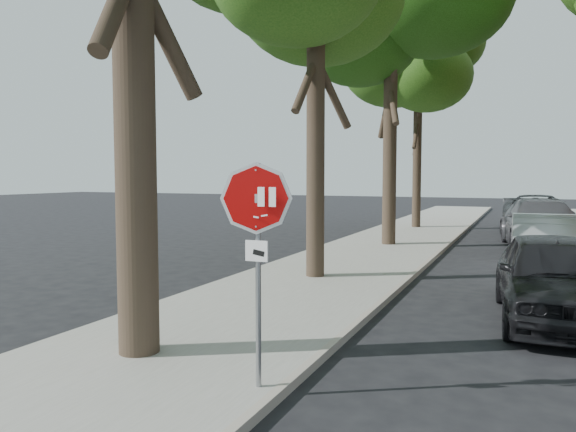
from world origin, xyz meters
name	(u,v)px	position (x,y,z in m)	size (l,w,h in m)	color
ground	(315,406)	(0.00, 0.00, 0.00)	(120.00, 120.00, 0.00)	black
sidewalk_left	(371,252)	(-2.50, 12.00, 0.06)	(4.00, 55.00, 0.12)	gray
curb_left	(436,256)	(-0.45, 12.00, 0.07)	(0.12, 55.00, 0.13)	#9E9384
stop_sign	(257,231)	(-0.70, -0.03, 1.95)	(0.76, 0.34, 2.61)	gray
tree_mid_b	(392,20)	(-2.42, 14.12, 8.00)	(5.88, 5.46, 10.36)	black
tree_far	(418,75)	(-2.72, 21.11, 7.21)	(5.29, 4.91, 9.33)	black
car_a	(554,277)	(2.60, 5.06, 0.79)	(1.86, 4.61, 1.57)	black
car_b	(546,245)	(2.60, 10.02, 0.77)	(1.64, 4.70, 1.55)	#A4A7AC
car_c	(541,224)	(2.60, 15.64, 0.86)	(2.41, 5.93, 1.72)	#504F54
car_d	(536,213)	(2.51, 22.17, 0.83)	(2.76, 5.99, 1.66)	black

